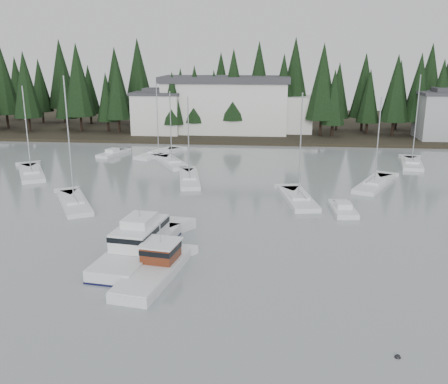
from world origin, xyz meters
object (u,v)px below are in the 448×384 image
at_px(sailboat_2, 74,204).
at_px(sailboat_12, 159,155).
at_px(house_east_a, 447,115).
at_px(lobster_boat_brown, 153,270).
at_px(cabin_cruiser_center, 139,246).
at_px(sailboat_4, 172,164).
at_px(runabout_3, 113,154).
at_px(runabout_1, 343,211).
at_px(house_west, 157,112).
at_px(harbor_inn, 236,105).
at_px(sailboat_10, 374,185).
at_px(sailboat_0, 189,180).
at_px(sailboat_11, 31,174).
at_px(sailboat_7, 412,165).
at_px(sailboat_8, 298,200).

xyz_separation_m(sailboat_2, sailboat_12, (2.97, 27.66, -0.02)).
xyz_separation_m(house_east_a, sailboat_12, (-49.65, -17.90, -4.85)).
relative_size(lobster_boat_brown, cabin_cruiser_center, 0.76).
bearing_deg(sailboat_4, runabout_3, 33.53).
relative_size(lobster_boat_brown, runabout_1, 1.70).
distance_m(house_west, harbor_inn, 15.45).
bearing_deg(house_east_a, sailboat_10, -119.07).
height_order(sailboat_0, sailboat_2, sailboat_2).
height_order(cabin_cruiser_center, sailboat_0, sailboat_0).
bearing_deg(house_west, sailboat_11, -106.09).
height_order(harbor_inn, sailboat_7, sailboat_7).
distance_m(sailboat_10, runabout_3, 41.03).
xyz_separation_m(house_east_a, sailboat_4, (-46.25, -24.26, -4.85)).
distance_m(harbor_inn, runabout_3, 29.71).
height_order(sailboat_7, sailboat_12, sailboat_7).
xyz_separation_m(house_east_a, runabout_3, (-56.96, -18.60, -4.77)).
xyz_separation_m(house_east_a, sailboat_7, (-11.32, -21.65, -4.83)).
height_order(runabout_1, runabout_3, same).
xyz_separation_m(sailboat_0, sailboat_8, (13.43, -7.76, 0.01)).
relative_size(house_west, sailboat_2, 0.68).
distance_m(lobster_boat_brown, sailboat_8, 23.43).
height_order(harbor_inn, runabout_1, harbor_inn).
relative_size(house_west, runabout_3, 1.43).
height_order(sailboat_12, runabout_1, sailboat_12).
relative_size(house_west, sailboat_4, 0.86).
xyz_separation_m(cabin_cruiser_center, runabout_3, (-14.86, 39.73, -0.60)).
relative_size(house_west, house_east_a, 0.90).
height_order(sailboat_0, runabout_3, sailboat_0).
bearing_deg(house_east_a, runabout_3, -161.91).
bearing_deg(runabout_3, lobster_boat_brown, -142.82).
bearing_deg(house_west, sailboat_0, -71.10).
bearing_deg(sailboat_11, cabin_cruiser_center, -169.47).
distance_m(sailboat_12, runabout_3, 7.35).
xyz_separation_m(sailboat_11, runabout_1, (39.50, -12.63, 0.08)).
bearing_deg(cabin_cruiser_center, sailboat_0, 7.83).
bearing_deg(runabout_3, sailboat_12, -68.59).
xyz_separation_m(cabin_cruiser_center, sailboat_2, (-10.51, 12.77, -0.65)).
height_order(house_west, sailboat_7, sailboat_7).
bearing_deg(sailboat_4, sailboat_10, -138.61).
relative_size(house_east_a, runabout_3, 1.59).
xyz_separation_m(cabin_cruiser_center, runabout_1, (17.90, 13.05, -0.60)).
bearing_deg(sailboat_10, sailboat_4, 95.71).
bearing_deg(house_west, sailboat_12, -77.03).
height_order(harbor_inn, sailboat_11, sailboat_11).
bearing_deg(runabout_1, lobster_boat_brown, 132.84).
bearing_deg(lobster_boat_brown, sailboat_12, 21.73).
distance_m(sailboat_0, runabout_1, 21.15).
xyz_separation_m(lobster_boat_brown, sailboat_7, (28.70, 40.49, -0.41)).
relative_size(harbor_inn, sailboat_12, 2.48).
relative_size(sailboat_11, sailboat_12, 1.03).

